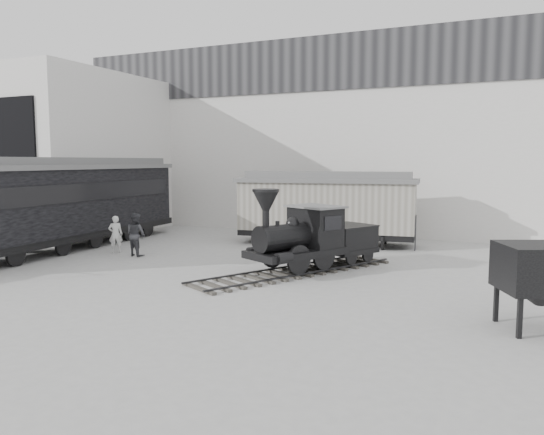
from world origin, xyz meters
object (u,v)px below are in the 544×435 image
at_px(boxcar, 326,206).
at_px(coal_hopper, 542,274).
at_px(visitor_a, 116,234).
at_px(passenger_coach, 67,202).
at_px(locomotive, 309,241).
at_px(visitor_b, 136,234).

bearing_deg(boxcar, coal_hopper, -57.29).
bearing_deg(boxcar, visitor_a, -148.75).
bearing_deg(boxcar, passenger_coach, -157.40).
height_order(locomotive, visitor_b, locomotive).
height_order(visitor_b, coal_hopper, coal_hopper).
distance_m(boxcar, coal_hopper, 14.04).
distance_m(boxcar, passenger_coach, 12.45).
xyz_separation_m(visitor_b, coal_hopper, (15.56, -4.26, 0.43)).
distance_m(locomotive, visitor_b, 7.99).
bearing_deg(locomotive, passenger_coach, -153.50).
bearing_deg(visitor_a, passenger_coach, -43.42).
bearing_deg(locomotive, visitor_a, -153.38).
xyz_separation_m(passenger_coach, coal_hopper, (19.80, -4.60, -0.81)).
relative_size(passenger_coach, visitor_a, 8.85).
relative_size(visitor_a, coal_hopper, 0.70).
bearing_deg(boxcar, visitor_b, -142.41).
height_order(boxcar, coal_hopper, boxcar).
xyz_separation_m(boxcar, visitor_a, (-7.90, -6.26, -1.05)).
bearing_deg(passenger_coach, visitor_a, -4.51).
xyz_separation_m(boxcar, passenger_coach, (-10.81, -6.18, 0.29)).
xyz_separation_m(locomotive, boxcar, (-1.42, 6.45, 0.76)).
distance_m(passenger_coach, visitor_a, 3.21).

